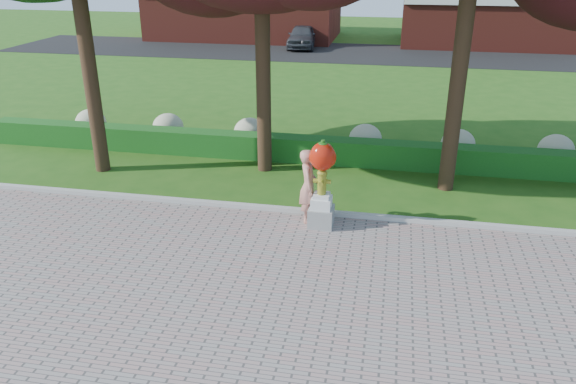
# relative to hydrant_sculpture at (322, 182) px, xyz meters

# --- Properties ---
(ground) EXTENTS (100.00, 100.00, 0.00)m
(ground) POSITION_rel_hydrant_sculpture_xyz_m (-0.28, -2.37, -1.22)
(ground) COLOR #245214
(ground) RESTS_ON ground
(curb) EXTENTS (40.00, 0.18, 0.15)m
(curb) POSITION_rel_hydrant_sculpture_xyz_m (-0.28, 0.63, -1.15)
(curb) COLOR #ADADA5
(curb) RESTS_ON ground
(lawn_hedge) EXTENTS (24.00, 0.70, 0.80)m
(lawn_hedge) POSITION_rel_hydrant_sculpture_xyz_m (-0.28, 4.63, -0.82)
(lawn_hedge) COLOR #164B15
(lawn_hedge) RESTS_ON ground
(hydrangea_row) EXTENTS (20.10, 1.10, 0.99)m
(hydrangea_row) POSITION_rel_hydrant_sculpture_xyz_m (0.29, 5.63, -0.67)
(hydrangea_row) COLOR tan
(hydrangea_row) RESTS_ON ground
(street) EXTENTS (50.00, 8.00, 0.02)m
(street) POSITION_rel_hydrant_sculpture_xyz_m (-0.28, 25.63, -1.21)
(street) COLOR black
(street) RESTS_ON ground
(hydrant_sculpture) EXTENTS (0.65, 0.61, 2.24)m
(hydrant_sculpture) POSITION_rel_hydrant_sculpture_xyz_m (0.00, 0.00, 0.00)
(hydrant_sculpture) COLOR gray
(hydrant_sculpture) RESTS_ON walkway
(woman) EXTENTS (0.55, 0.75, 1.90)m
(woman) POSITION_rel_hydrant_sculpture_xyz_m (-0.37, 0.23, -0.24)
(woman) COLOR tan
(woman) RESTS_ON walkway
(parked_car) EXTENTS (2.09, 4.70, 1.57)m
(parked_car) POSITION_rel_hydrant_sculpture_xyz_m (-5.05, 27.17, -0.42)
(parked_car) COLOR #3F4246
(parked_car) RESTS_ON street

